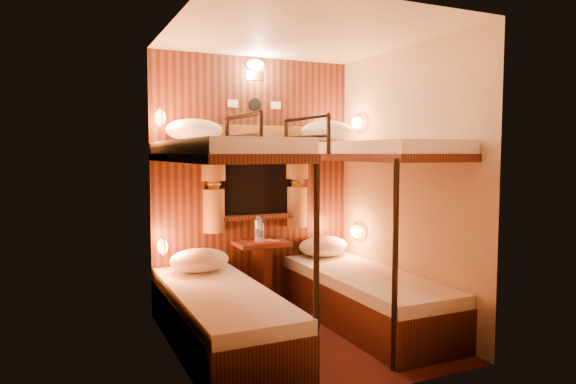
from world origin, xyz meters
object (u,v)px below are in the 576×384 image
bunk_left (221,275)px  bottle_right (258,231)px  table (262,266)px  bunk_right (365,260)px  bottle_left (261,233)px

bunk_left → bottle_right: 0.99m
bunk_left → table: 1.02m
bunk_left → bunk_right: bearing=0.0°
table → bottle_left: bearing=-123.2°
table → bottle_left: bottle_left is taller
bunk_left → bottle_left: bunk_left is taller
bunk_left → bunk_right: size_ratio=1.00×
bottle_right → bunk_right: bearing=-47.6°
bunk_right → table: size_ratio=2.90×
bunk_right → table: bearing=129.7°
table → bottle_left: (-0.03, -0.04, 0.33)m
bottle_right → bunk_left: bearing=-128.5°
table → bunk_right: bearing=-50.3°
bunk_left → bottle_right: bunk_left is taller
bottle_right → table: bearing=27.8°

